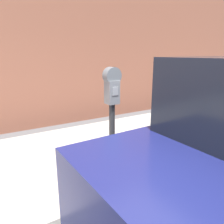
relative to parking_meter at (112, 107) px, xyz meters
name	(u,v)px	position (x,y,z in m)	size (l,w,h in m)	color
sidewalk	(80,156)	(-0.03, 1.06, -1.13)	(24.00, 2.80, 0.14)	#BCB7AD
parking_meter	(112,107)	(0.00, 0.00, 0.00)	(0.21, 0.15, 1.56)	#2D2D30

